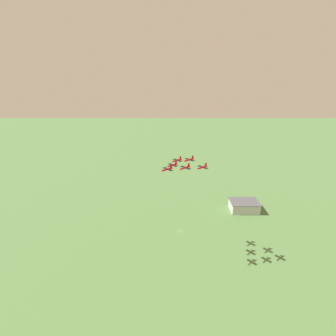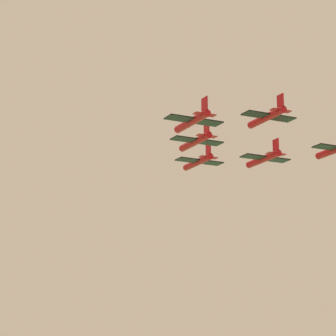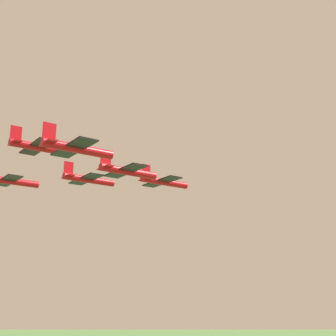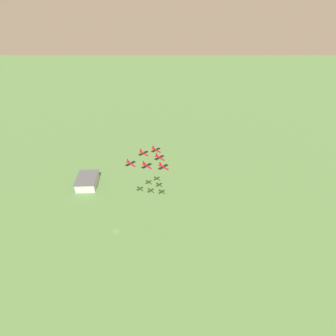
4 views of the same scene
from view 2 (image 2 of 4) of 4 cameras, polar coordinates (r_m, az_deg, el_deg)
name	(u,v)px [view 2 (image 2 of 4)]	position (r m, az deg, el deg)	size (l,w,h in m)	color
jet_0	(199,161)	(158.63, 2.23, 0.47)	(9.20, 9.10, 3.51)	#B20C14
jet_1	(196,141)	(144.68, 2.04, 1.95)	(9.20, 9.10, 3.51)	#B20C14
jet_2	(265,158)	(151.61, 6.94, 0.69)	(9.20, 9.10, 3.51)	#B20C14
jet_3	(193,121)	(130.62, 1.82, 3.42)	(9.20, 9.10, 3.51)	#B20C14
jet_4	(268,116)	(138.71, 7.18, 3.69)	(9.20, 9.10, 3.51)	#B20C14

